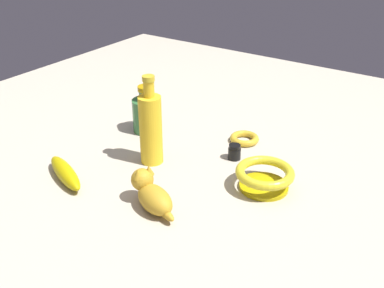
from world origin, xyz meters
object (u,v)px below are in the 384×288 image
bangle (244,139)px  bottle_tall (151,127)px  cat_figurine (152,194)px  bowl (264,176)px  bottle_short (147,113)px  nail_polish_jar (234,152)px  banana (65,173)px

bangle → bottle_tall: bottle_tall is taller
cat_figurine → bowl: bearing=50.8°
bottle_short → cat_figurine: bearing=-49.4°
bangle → cat_figurine: bearing=-92.6°
bowl → cat_figurine: cat_figurine is taller
bottle_tall → cat_figurine: bottle_tall is taller
bottle_tall → nail_polish_jar: bearing=37.8°
nail_polish_jar → cat_figurine: size_ratio=0.29×
bottle_short → bangle: bottle_short is taller
cat_figurine → bottle_tall: bearing=128.8°
cat_figurine → banana: bearing=-173.2°
bowl → bangle: size_ratio=1.69×
banana → nail_polish_jar: same height
cat_figurine → bottle_short: bearing=130.6°
banana → bangle: (0.28, 0.45, -0.01)m
nail_polish_jar → cat_figurine: bearing=-98.3°
bowl → bangle: 0.25m
banana → cat_figurine: bearing=29.4°
bowl → banana: bowl is taller
banana → cat_figurine: (0.26, 0.03, 0.02)m
bowl → nail_polish_jar: bowl is taller
banana → cat_figurine: size_ratio=1.24×
nail_polish_jar → bangle: nail_polish_jar is taller
banana → bottle_short: bearing=113.8°
banana → bangle: size_ratio=2.12×
nail_polish_jar → bangle: 0.11m
bangle → bowl: bearing=-50.7°
bowl → banana: (-0.44, -0.25, -0.02)m
nail_polish_jar → bowl: bearing=-33.5°
banana → bottle_tall: bottle_tall is taller
bowl → cat_figurine: 0.28m
bangle → bottle_tall: 0.31m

